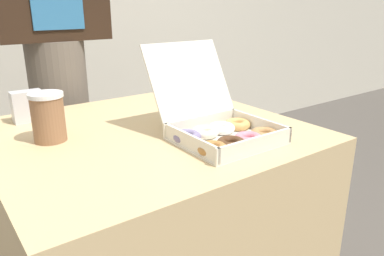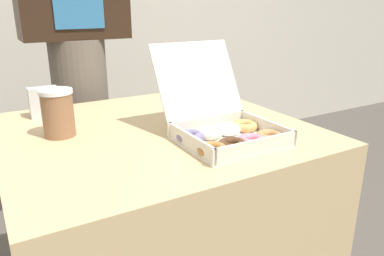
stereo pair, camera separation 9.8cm
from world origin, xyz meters
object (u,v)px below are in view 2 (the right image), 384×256
donut_box (224,127)px  coffee_cup (58,113)px  napkin_holder (44,102)px  person_customer (76,39)px

donut_box → coffee_cup: 0.50m
coffee_cup → napkin_holder: size_ratio=1.36×
coffee_cup → napkin_holder: 0.24m
donut_box → person_customer: (-0.20, 0.87, 0.19)m
donut_box → person_customer: bearing=102.9°
napkin_holder → person_customer: (0.21, 0.36, 0.18)m
napkin_holder → donut_box: bearing=-51.4°
person_customer → donut_box: bearing=-77.1°
donut_box → napkin_holder: bearing=128.6°
donut_box → napkin_holder: 0.66m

